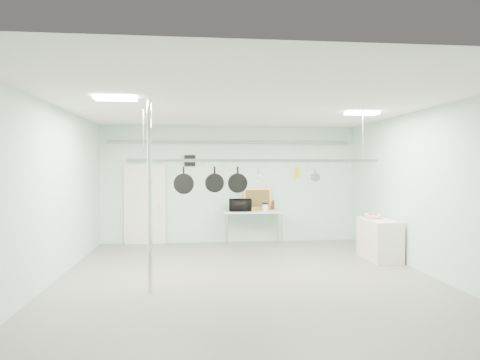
{
  "coord_description": "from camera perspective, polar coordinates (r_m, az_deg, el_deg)",
  "views": [
    {
      "loc": [
        -0.95,
        -7.75,
        2.08
      ],
      "look_at": [
        -0.03,
        1.0,
        1.81
      ],
      "focal_mm": 32.0,
      "sensor_mm": 36.0,
      "label": 1
    }
  ],
  "objects": [
    {
      "name": "microwave",
      "position": [
        11.36,
        0.03,
        -3.36
      ],
      "size": [
        0.59,
        0.41,
        0.32
      ],
      "primitive_type": "imported",
      "rotation": [
        0.0,
        0.0,
        3.12
      ],
      "color": "black",
      "rests_on": "prep_table"
    },
    {
      "name": "fruit_cluster",
      "position": [
        10.27,
        17.29,
        -4.41
      ],
      "size": [
        0.24,
        0.24,
        0.09
      ],
      "primitive_type": null,
      "color": "#AC0F17",
      "rests_on": "fruit_bowl"
    },
    {
      "name": "painting_large",
      "position": [
        11.81,
        2.37,
        -2.54
      ],
      "size": [
        0.79,
        0.18,
        0.58
      ],
      "primitive_type": "cube",
      "rotation": [
        -0.14,
        0.0,
        0.06
      ],
      "color": "#CE8837",
      "rests_on": "prep_table"
    },
    {
      "name": "ceiling",
      "position": [
        7.88,
        1.01,
        9.86
      ],
      "size": [
        7.0,
        8.0,
        0.02
      ],
      "primitive_type": "cube",
      "color": "silver",
      "rests_on": "back_wall"
    },
    {
      "name": "saucepan",
      "position": [
        8.37,
        10.01,
        0.77
      ],
      "size": [
        0.19,
        0.13,
        0.29
      ],
      "primitive_type": null,
      "rotation": [
        0.0,
        0.0,
        0.25
      ],
      "color": "silver",
      "rests_on": "pot_rack"
    },
    {
      "name": "door",
      "position": [
        11.81,
        -12.54,
        -3.28
      ],
      "size": [
        1.1,
        0.1,
        2.2
      ],
      "primitive_type": "cube",
      "color": "silver",
      "rests_on": "floor"
    },
    {
      "name": "conduit_pipe",
      "position": [
        11.71,
        -1.32,
        5.04
      ],
      "size": [
        6.6,
        0.07,
        0.07
      ],
      "primitive_type": "cylinder",
      "rotation": [
        0.0,
        1.57,
        0.0
      ],
      "color": "gray",
      "rests_on": "back_wall"
    },
    {
      "name": "light_panel_right",
      "position": [
        9.06,
        15.95,
        8.55
      ],
      "size": [
        0.65,
        0.3,
        0.05
      ],
      "primitive_type": "cube",
      "color": "white",
      "rests_on": "ceiling"
    },
    {
      "name": "skillet_mid",
      "position": [
        8.06,
        -3.41,
        0.06
      ],
      "size": [
        0.36,
        0.09,
        0.49
      ],
      "primitive_type": null,
      "rotation": [
        0.0,
        0.0,
        0.09
      ],
      "color": "black",
      "rests_on": "pot_rack"
    },
    {
      "name": "back_wall",
      "position": [
        11.79,
        -1.35,
        -0.57
      ],
      "size": [
        7.0,
        0.02,
        3.2
      ],
      "primitive_type": "cube",
      "color": "silver",
      "rests_on": "floor"
    },
    {
      "name": "side_cabinet",
      "position": [
        10.16,
        18.08,
        -7.56
      ],
      "size": [
        0.6,
        1.2,
        0.9
      ],
      "primitive_type": "cube",
      "color": "silver",
      "rests_on": "floor"
    },
    {
      "name": "fruit_bowl",
      "position": [
        10.28,
        17.29,
        -4.63
      ],
      "size": [
        0.53,
        0.53,
        0.1
      ],
      "primitive_type": "imported",
      "rotation": [
        0.0,
        0.0,
        -0.43
      ],
      "color": "white",
      "rests_on": "side_cabinet"
    },
    {
      "name": "chrome_pole",
      "position": [
        7.2,
        -11.95,
        -2.09
      ],
      "size": [
        0.08,
        0.08,
        3.2
      ],
      "primitive_type": "cylinder",
      "color": "silver",
      "rests_on": "floor"
    },
    {
      "name": "grater",
      "position": [
        8.28,
        7.6,
        1.0
      ],
      "size": [
        0.1,
        0.04,
        0.23
      ],
      "primitive_type": null,
      "rotation": [
        0.0,
        0.0,
        0.18
      ],
      "color": "gold",
      "rests_on": "pot_rack"
    },
    {
      "name": "right_wall",
      "position": [
        8.94,
        23.81,
        -1.46
      ],
      "size": [
        0.02,
        8.0,
        3.2
      ],
      "primitive_type": "cube",
      "color": "silver",
      "rests_on": "floor"
    },
    {
      "name": "skillet_right",
      "position": [
        8.09,
        -0.31,
        0.05
      ],
      "size": [
        0.37,
        0.09,
        0.49
      ],
      "primitive_type": null,
      "rotation": [
        0.0,
        0.0,
        -0.08
      ],
      "color": "black",
      "rests_on": "pot_rack"
    },
    {
      "name": "skillet_left",
      "position": [
        8.06,
        -7.52,
        -0.05
      ],
      "size": [
        0.39,
        0.13,
        0.52
      ],
      "primitive_type": null,
      "rotation": [
        0.0,
        0.0,
        -0.19
      ],
      "color": "black",
      "rests_on": "pot_rack"
    },
    {
      "name": "pot_rack",
      "position": [
        8.13,
        2.15,
        2.82
      ],
      "size": [
        4.8,
        0.06,
        1.0
      ],
      "color": "#B7B7BC",
      "rests_on": "ceiling"
    },
    {
      "name": "wall_vent",
      "position": [
        11.72,
        -6.72,
        2.58
      ],
      "size": [
        0.3,
        0.04,
        0.3
      ],
      "primitive_type": "cube",
      "color": "black",
      "rests_on": "back_wall"
    },
    {
      "name": "painting_small",
      "position": [
        11.87,
        3.85,
        -3.32
      ],
      "size": [
        0.31,
        0.11,
        0.25
      ],
      "primitive_type": "cube",
      "rotation": [
        -0.17,
        0.0,
        -0.08
      ],
      "color": "#2F2210",
      "rests_on": "prep_table"
    },
    {
      "name": "floor",
      "position": [
        8.08,
        1.0,
        -13.15
      ],
      "size": [
        8.0,
        8.0,
        0.0
      ],
      "primitive_type": "plane",
      "color": "gray",
      "rests_on": "ground"
    },
    {
      "name": "coffee_canister",
      "position": [
        11.38,
        3.37,
        -3.7
      ],
      "size": [
        0.17,
        0.17,
        0.18
      ],
      "primitive_type": "cylinder",
      "rotation": [
        0.0,
        0.0,
        0.16
      ],
      "color": "white",
      "rests_on": "prep_table"
    },
    {
      "name": "light_panel_left",
      "position": [
        7.14,
        -16.26,
        10.4
      ],
      "size": [
        0.65,
        0.3,
        0.05
      ],
      "primitive_type": "cube",
      "color": "white",
      "rests_on": "ceiling"
    },
    {
      "name": "prep_table",
      "position": [
        11.52,
        1.8,
        -4.45
      ],
      "size": [
        1.6,
        0.7,
        0.91
      ],
      "color": "silver",
      "rests_on": "floor"
    },
    {
      "name": "whisk",
      "position": [
        8.14,
        2.47,
        0.57
      ],
      "size": [
        0.2,
        0.2,
        0.35
      ],
      "primitive_type": null,
      "rotation": [
        0.0,
        0.0,
        -0.18
      ],
      "color": "#A8A7AC",
      "rests_on": "pot_rack"
    }
  ]
}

